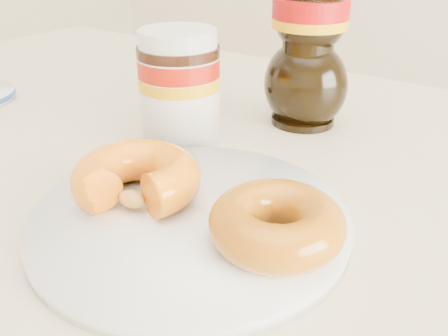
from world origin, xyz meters
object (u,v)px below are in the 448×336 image
Objects in this scene: nutella_jar at (179,83)px; syrup_bottle at (308,41)px; donut_bitten at (137,178)px; dining_table at (183,239)px; plate at (190,219)px; donut_whole at (277,224)px; dark_jar at (185,76)px.

syrup_bottle is at bearing 56.10° from nutella_jar.
dining_table is at bearing 126.01° from donut_bitten.
syrup_bottle is at bearing 79.30° from dining_table.
plate is at bearing -82.75° from syrup_bottle.
plate is 0.09m from donut_whole.
dining_table is 0.20m from donut_whole.
donut_bitten is 0.17m from nutella_jar.
dark_jar reaches higher than donut_bitten.
dining_table is 13.59× the size of donut_whole.
plate is 2.62× the size of donut_whole.
nutella_jar reaches higher than dining_table.
syrup_bottle reaches higher than nutella_jar.
syrup_bottle is at bearing 15.67° from dark_jar.
plate is 0.29m from syrup_bottle.
donut_whole is at bearing -66.49° from syrup_bottle.
donut_bitten reaches higher than plate.
dining_table is 0.14m from donut_bitten.
donut_bitten is 0.54× the size of syrup_bottle.
plate is 2.91× the size of dark_jar.
donut_bitten reaches higher than donut_whole.
donut_bitten is 0.87× the size of nutella_jar.
dark_jar is at bearing 142.80° from donut_bitten.
nutella_jar is 0.62× the size of syrup_bottle.
syrup_bottle is (0.02, 0.28, 0.07)m from donut_bitten.
dark_jar is at bearing 126.91° from nutella_jar.
syrup_bottle is at bearing 113.51° from donut_whole.
plate is 1.30× the size of syrup_bottle.
syrup_bottle reaches higher than dark_jar.
donut_whole is (0.15, -0.07, 0.11)m from dining_table.
dining_table is 0.14m from plate.
dining_table is 12.42× the size of donut_bitten.
plate is at bearing 29.79° from donut_bitten.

